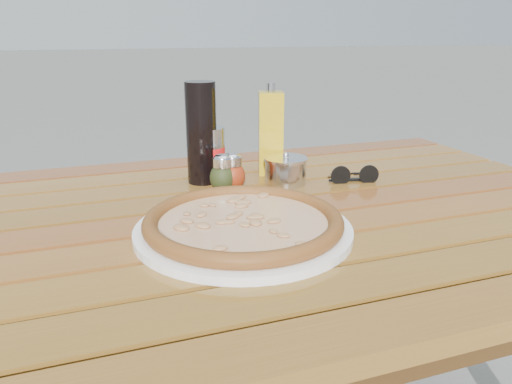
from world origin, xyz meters
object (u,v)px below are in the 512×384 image
object	(u,v)px
soda_can	(210,155)
oregano_shaker	(223,174)
parmesan_tin	(286,170)
pepper_shaker	(232,172)
pizza	(243,221)
table	(259,247)
dark_bottle	(201,133)
plate	(243,230)
sunglasses	(354,176)
olive_oil_cruet	(271,133)

from	to	relation	value
soda_can	oregano_shaker	bearing A→B (deg)	-88.03
parmesan_tin	pepper_shaker	bearing A→B (deg)	-178.39
pizza	pepper_shaker	size ratio (longest dim) A/B	5.43
oregano_shaker	parmesan_tin	xyz separation A→B (m)	(0.15, 0.01, -0.01)
table	pizza	size ratio (longest dim) A/B	3.15
soda_can	parmesan_tin	size ratio (longest dim) A/B	1.13
table	parmesan_tin	world-z (taller)	parmesan_tin
oregano_shaker	parmesan_tin	bearing A→B (deg)	2.75
dark_bottle	parmesan_tin	bearing A→B (deg)	-24.24
pizza	plate	bearing A→B (deg)	63.43
dark_bottle	parmesan_tin	xyz separation A→B (m)	(0.17, -0.08, -0.08)
table	pepper_shaker	distance (m)	0.18
dark_bottle	sunglasses	size ratio (longest dim) A/B	1.98
pepper_shaker	sunglasses	distance (m)	0.27
pepper_shaker	oregano_shaker	world-z (taller)	same
pepper_shaker	parmesan_tin	distance (m)	0.12
pepper_shaker	sunglasses	bearing A→B (deg)	-8.78
olive_oil_cruet	dark_bottle	bearing A→B (deg)	-174.34
pizza	soda_can	bearing A→B (deg)	84.89
dark_bottle	table	bearing A→B (deg)	-75.65
pizza	olive_oil_cruet	bearing A→B (deg)	61.98
plate	pizza	size ratio (longest dim) A/B	0.81
table	parmesan_tin	distance (m)	0.21
pizza	soda_can	world-z (taller)	soda_can
plate	olive_oil_cruet	distance (m)	0.39
table	pepper_shaker	bearing A→B (deg)	94.38
oregano_shaker	olive_oil_cruet	world-z (taller)	olive_oil_cruet
table	sunglasses	distance (m)	0.29
pizza	dark_bottle	distance (m)	0.33
pepper_shaker	oregano_shaker	distance (m)	0.02
parmesan_tin	pizza	bearing A→B (deg)	-126.40
oregano_shaker	soda_can	size ratio (longest dim) A/B	0.68
pizza	sunglasses	distance (m)	0.38
pepper_shaker	parmesan_tin	xyz separation A→B (m)	(0.12, 0.00, -0.01)
soda_can	plate	bearing A→B (deg)	-95.11
pizza	oregano_shaker	world-z (taller)	oregano_shaker
pepper_shaker	sunglasses	xyz separation A→B (m)	(0.27, -0.04, -0.02)
plate	oregano_shaker	size ratio (longest dim) A/B	4.39
pizza	pepper_shaker	world-z (taller)	pepper_shaker
table	dark_bottle	size ratio (longest dim) A/B	6.36
plate	dark_bottle	bearing A→B (deg)	88.30
table	soda_can	xyz separation A→B (m)	(-0.04, 0.22, 0.13)
table	pizza	distance (m)	0.15
dark_bottle	olive_oil_cruet	size ratio (longest dim) A/B	1.05
parmesan_tin	dark_bottle	bearing A→B (deg)	155.76
pizza	olive_oil_cruet	xyz separation A→B (m)	(0.18, 0.33, 0.07)
parmesan_tin	sunglasses	bearing A→B (deg)	-17.09
plate	sunglasses	size ratio (longest dim) A/B	3.24
sunglasses	dark_bottle	bearing A→B (deg)	172.27
oregano_shaker	sunglasses	distance (m)	0.29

